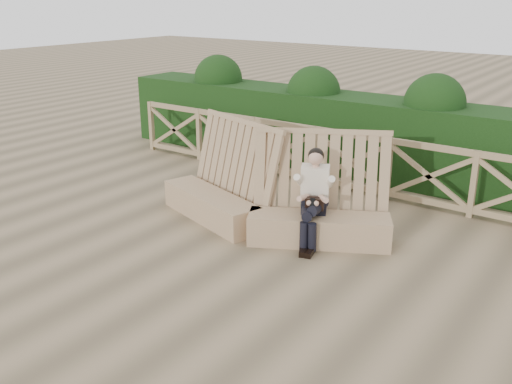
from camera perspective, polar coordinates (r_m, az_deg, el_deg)
The scene contains 5 objects.
ground at distance 7.73m, azimuth -2.66°, elevation -6.89°, with size 60.00×60.00×0.00m, color brown.
bench at distance 8.59m, azimuth 0.90°, elevation -1.26°, with size 3.88×1.62×1.56m.
woman at distance 8.04m, azimuth 5.79°, elevation -0.23°, with size 0.58×0.88×1.38m.
guardrail at distance 10.32m, azimuth 9.43°, elevation 2.99°, with size 10.10×0.09×1.10m.
hedge at distance 11.32m, azimuth 12.23°, elevation 5.31°, with size 12.00×1.20×1.50m, color black.
Camera 1 is at (4.33, -5.41, 3.42)m, focal length 40.00 mm.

